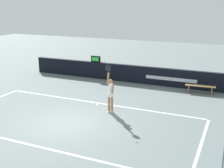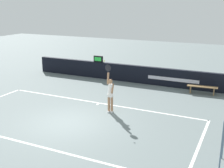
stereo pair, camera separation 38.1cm
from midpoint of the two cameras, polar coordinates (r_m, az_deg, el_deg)
name	(u,v)px [view 1 (the left image)]	position (r m, az deg, el deg)	size (l,w,h in m)	color
ground_plane	(70,123)	(13.59, -9.09, -7.58)	(60.00, 60.00, 0.00)	slate
court_lines	(73,121)	(13.83, -8.40, -7.13)	(11.68, 5.53, 0.00)	white
back_wall	(130,74)	(20.12, 3.05, 2.06)	(15.29, 0.30, 1.18)	black
speed_display	(96,59)	(21.02, -3.73, 4.91)	(0.70, 0.14, 0.45)	black
tennis_player	(110,93)	(14.39, -1.08, -1.73)	(0.52, 0.45, 2.47)	#9F7250
tennis_ball	(104,61)	(13.95, -2.30, 4.52)	(0.06, 0.06, 0.06)	#CEE12F
courtside_bench_near	(200,87)	(18.34, 16.34, -0.60)	(1.80, 0.49, 0.49)	#957147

